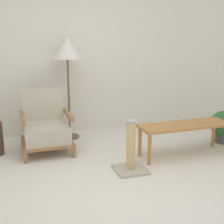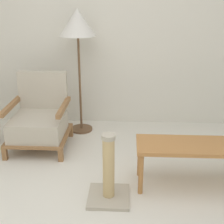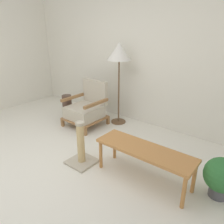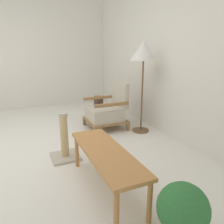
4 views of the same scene
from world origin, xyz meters
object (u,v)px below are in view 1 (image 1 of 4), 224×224
(potted_plant, at_px, (223,125))
(armchair, at_px, (46,128))
(coffee_table, at_px, (185,128))
(floor_lamp, at_px, (67,52))
(scratching_post, at_px, (131,154))

(potted_plant, bearing_deg, armchair, 169.50)
(armchair, relative_size, potted_plant, 1.76)
(coffee_table, bearing_deg, floor_lamp, 137.20)
(coffee_table, height_order, potted_plant, potted_plant)
(armchair, xyz_separation_m, coffee_table, (1.70, -0.73, 0.05))
(armchair, relative_size, floor_lamp, 0.55)
(floor_lamp, xyz_separation_m, potted_plant, (2.09, -0.93, -1.05))
(armchair, distance_m, potted_plant, 2.55)
(armchair, height_order, scratching_post, armchair)
(armchair, distance_m, scratching_post, 1.29)
(coffee_table, bearing_deg, armchair, 156.76)
(coffee_table, xyz_separation_m, scratching_post, (-0.84, -0.24, -0.17))
(floor_lamp, bearing_deg, coffee_table, -42.80)
(armchair, xyz_separation_m, scratching_post, (0.85, -0.96, -0.12))
(coffee_table, height_order, scratching_post, scratching_post)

